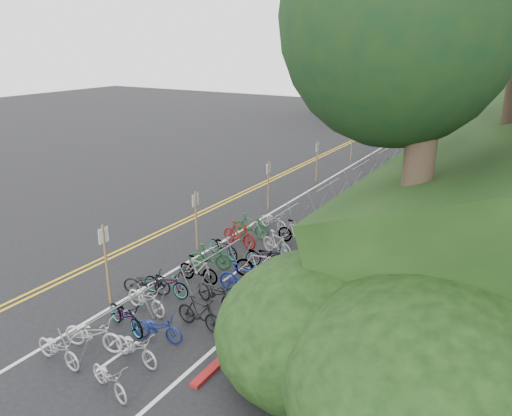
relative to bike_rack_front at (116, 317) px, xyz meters
The scene contains 9 objects.
ground 3.17m from the bike_rack_front, 150.57° to the left, with size 120.00×120.00×0.00m, color black.
road_markings 11.81m from the bike_rack_front, 99.95° to the left, with size 7.47×80.00×0.01m.
red_curb 13.86m from the bike_rack_front, 77.35° to the left, with size 0.25×28.00×0.10m, color maroon.
bike_rack_front is the anchor object (origin of this frame).
bike_racks_rest 14.51m from the bike_rack_front, 88.69° to the left, with size 1.14×23.00×1.17m.
signpost_near 2.54m from the bike_rack_front, 141.16° to the left, with size 0.08×0.40×2.74m.
signposts_rest 15.65m from the bike_rack_front, 97.60° to the left, with size 0.08×18.40×2.50m.
bike_front 2.93m from the bike_rack_front, 115.80° to the left, with size 1.67×0.58×0.88m, color black.
bike_valet 3.90m from the bike_rack_front, 85.77° to the left, with size 3.17×13.50×1.10m.
Camera 1 is at (12.25, -10.08, 8.19)m, focal length 35.00 mm.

